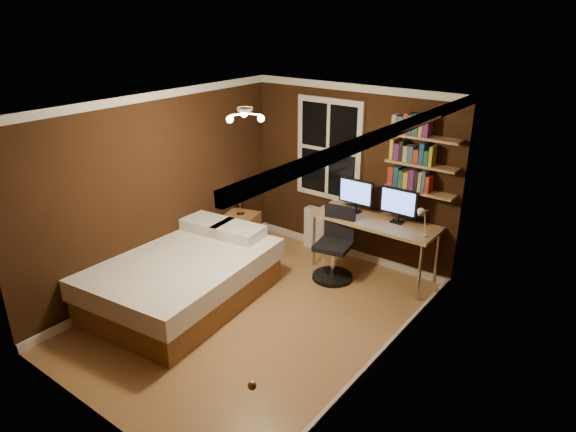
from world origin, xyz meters
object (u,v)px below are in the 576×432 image
Objects in this scene: monitor_right at (398,206)px; desk_lamp at (423,222)px; nightstand at (241,232)px; bedside_lamp at (240,201)px; desk at (375,224)px; office_chair at (335,252)px; radiator at (318,229)px; monitor_left at (356,196)px; bed at (184,277)px.

monitor_right reaches higher than desk_lamp.
nightstand is at bearing -172.75° from desk_lamp.
bedside_lamp reaches higher than desk.
bedside_lamp is at bearing -172.75° from desk_lamp.
office_chair is at bearing -132.48° from desk.
bedside_lamp is (0.00, 0.00, 0.51)m from nightstand.
radiator is at bearing 25.54° from nightstand.
monitor_left is at bearing 165.84° from desk_lamp.
radiator is 1.52m from monitor_right.
bed is at bearing -90.25° from nightstand.
monitor_left is at bearing 54.37° from bed.
monitor_right reaches higher than desk.
desk is at bearing -13.25° from monitor_left.
desk is 0.80m from desk_lamp.
desk is at bearing 165.40° from desk_lamp.
monitor_left is 1.17× the size of desk_lamp.
monitor_right reaches higher than bed.
bed is 4.68× the size of monitor_left.
bed is 2.88m from monitor_right.
nightstand is 1.33× the size of bedside_lamp.
desk_lamp is at bearing -7.57° from nightstand.
bed is 3.01m from desk_lamp.
nightstand is 1.58m from office_chair.
nightstand is 2.42m from monitor_right.
bed is at bearing -75.43° from bedside_lamp.
monitor_right reaches higher than radiator.
monitor_right is 0.53m from desk_lamp.
monitor_right is at bearing -6.00° from radiator.
nightstand is 2.06m from desk.
radiator is at bearing 167.98° from desk.
monitor_right reaches higher than office_chair.
bedside_lamp is 0.99× the size of desk_lamp.
monitor_left is 0.63m from monitor_right.
bed reaches higher than radiator.
bed is at bearing -141.01° from desk_lamp.
bedside_lamp is at bearing -164.48° from monitor_right.
bedside_lamp is at bearing -139.63° from radiator.
bed is 2.01m from office_chair.
radiator is at bearing 127.45° from office_chair.
desk is at bearing 0.44° from nightstand.
office_chair is at bearing -90.87° from monitor_left.
desk is (1.94, 0.53, -0.05)m from bedside_lamp.
bedside_lamp is at bearing 0.00° from nightstand.
radiator is 1.96m from desk_lamp.
bed is 1.55m from nightstand.
desk_lamp is (2.67, 0.34, 0.23)m from bedside_lamp.
desk_lamp is at bearing -13.08° from radiator.
desk is 0.41m from monitor_right.
bed is 2.53m from monitor_left.
nightstand is 1.13× the size of monitor_right.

